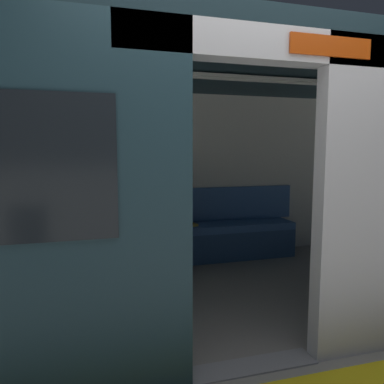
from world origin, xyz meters
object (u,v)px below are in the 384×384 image
Objects in this scene: train_car at (194,141)px; book at (189,224)px; bench_seat at (173,236)px; grab_pole_door at (180,200)px; handbag at (132,222)px; person_seated at (164,211)px.

book is (-0.26, -1.11, -1.02)m from train_car.
bench_seat is 1.99m from grab_pole_door.
book is (-0.72, -0.01, -0.07)m from handbag.
train_car is at bearing -113.23° from grab_pole_door.
handbag is (0.46, -1.10, -0.94)m from train_car.
book is at bearing -178.84° from handbag.
handbag is 0.12× the size of grab_pole_door.
train_car is at bearing 60.76° from book.
grab_pole_door reaches higher than book.
book is 0.10× the size of grab_pole_door.
train_car is at bearing 112.51° from handbag.
bench_seat is 0.54m from handbag.
grab_pole_door is at bearing 56.58° from book.
grab_pole_door is (0.25, 1.77, 0.38)m from person_seated.
grab_pole_door is (0.37, 1.82, 0.70)m from bench_seat.
person_seated is (0.07, -1.01, -0.81)m from train_car.
grab_pole_door reaches higher than handbag.
handbag is 0.72m from book.
train_car is 0.93m from grab_pole_door.
book is at bearing -163.33° from person_seated.
book is at bearing -103.23° from train_car.
book is (-0.34, -0.10, -0.20)m from person_seated.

